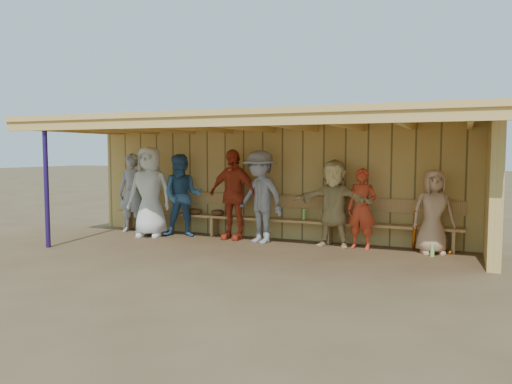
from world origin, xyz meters
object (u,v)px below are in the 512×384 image
player_f (334,203)px  bench (270,214)px  player_g (362,209)px  player_a (132,193)px  player_h (433,212)px  player_c (182,196)px  player_e (260,197)px  player_d (233,194)px  player_b (150,192)px

player_f → bench: size_ratio=0.22×
player_f → player_g: size_ratio=1.10×
player_a → player_h: size_ratio=1.18×
player_c → player_h: size_ratio=1.17×
bench → player_e: bearing=-94.3°
player_d → player_h: player_d is taller
player_c → player_d: size_ratio=0.94×
player_a → player_c: player_a is taller
player_f → player_g: bearing=-3.8°
player_e → player_d: bearing=-170.5°
player_e → player_f: size_ratio=1.10×
player_b → player_e: (2.48, 0.25, -0.04)m
player_a → player_f: player_a is taller
player_e → player_f: 1.48m
player_g → player_h: 1.27m
player_b → player_e: 2.49m
player_h → player_f: bearing=159.3°
player_a → player_g: player_a is taller
player_e → player_g: (2.02, 0.12, -0.16)m
player_d → player_f: size_ratio=1.12×
player_c → bench: size_ratio=0.23×
player_b → player_d: 1.83m
player_c → player_g: size_ratio=1.16×
player_c → player_h: 5.12m
player_a → player_b: player_b is taller
player_a → player_h: (6.50, 0.03, -0.14)m
player_c → player_d: player_d is taller
player_a → player_g: size_ratio=1.17×
player_e → player_g: player_e is taller
player_e → bench: player_e is taller
player_b → player_c: 0.70m
player_b → player_g: bearing=-7.5°
player_b → player_f: size_ratio=1.15×
bench → player_b: bearing=-164.2°
player_b → player_g: size_ratio=1.27×
player_c → bench: player_c is taller
player_d → player_a: bearing=-172.6°
player_a → player_h: player_a is taller
player_g → player_d: bearing=-172.1°
player_b → bench: (2.51, 0.71, -0.45)m
player_a → bench: 3.29m
player_h → player_e: bearing=162.1°
player_a → player_g: (5.23, -0.01, -0.13)m
player_g → player_h: player_g is taller
player_h → bench: size_ratio=0.20×
player_b → player_h: 5.78m
player_h → player_g: bearing=161.0°
player_a → player_e: (3.22, -0.13, 0.03)m
player_a → player_d: (2.53, 0.03, 0.04)m
player_f → player_h: (1.82, 0.00, -0.08)m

